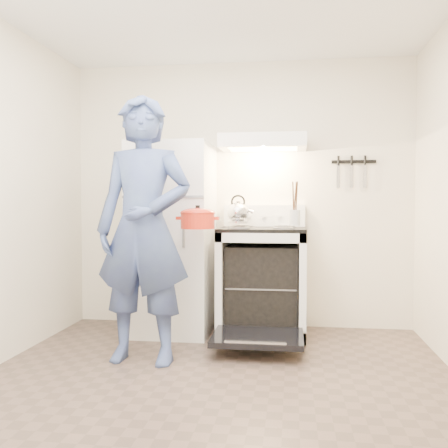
{
  "coord_description": "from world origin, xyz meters",
  "views": [
    {
      "loc": [
        0.49,
        -2.94,
        1.16
      ],
      "look_at": [
        -0.05,
        1.0,
        1.0
      ],
      "focal_mm": 40.0,
      "sensor_mm": 36.0,
      "label": 1
    }
  ],
  "objects_px": {
    "tea_kettle": "(238,211)",
    "dutch_oven": "(198,221)",
    "stove_body": "(262,283)",
    "person": "(144,229)",
    "refrigerator": "(173,238)"
  },
  "relations": [
    {
      "from": "tea_kettle",
      "to": "dutch_oven",
      "type": "distance_m",
      "value": 0.76
    },
    {
      "from": "stove_body",
      "to": "person",
      "type": "xyz_separation_m",
      "value": [
        -0.82,
        -0.9,
        0.51
      ]
    },
    {
      "from": "refrigerator",
      "to": "person",
      "type": "height_order",
      "value": "person"
    },
    {
      "from": "refrigerator",
      "to": "tea_kettle",
      "type": "height_order",
      "value": "refrigerator"
    },
    {
      "from": "refrigerator",
      "to": "stove_body",
      "type": "xyz_separation_m",
      "value": [
        0.81,
        0.02,
        -0.39
      ]
    },
    {
      "from": "dutch_oven",
      "to": "person",
      "type": "bearing_deg",
      "value": -144.46
    },
    {
      "from": "tea_kettle",
      "to": "dutch_oven",
      "type": "height_order",
      "value": "tea_kettle"
    },
    {
      "from": "refrigerator",
      "to": "stove_body",
      "type": "height_order",
      "value": "refrigerator"
    },
    {
      "from": "tea_kettle",
      "to": "dutch_oven",
      "type": "relative_size",
      "value": 0.87
    },
    {
      "from": "stove_body",
      "to": "refrigerator",
      "type": "bearing_deg",
      "value": -178.23
    },
    {
      "from": "refrigerator",
      "to": "person",
      "type": "distance_m",
      "value": 0.88
    },
    {
      "from": "person",
      "to": "stove_body",
      "type": "bearing_deg",
      "value": 50.81
    },
    {
      "from": "stove_body",
      "to": "dutch_oven",
      "type": "relative_size",
      "value": 2.75
    },
    {
      "from": "tea_kettle",
      "to": "person",
      "type": "height_order",
      "value": "person"
    },
    {
      "from": "tea_kettle",
      "to": "person",
      "type": "distance_m",
      "value": 1.14
    }
  ]
}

